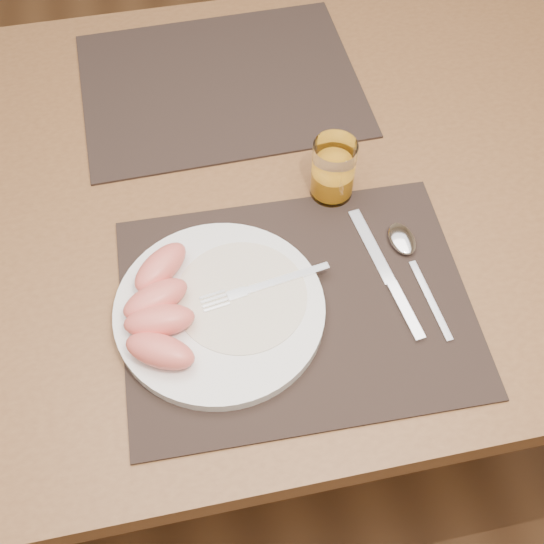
{
  "coord_description": "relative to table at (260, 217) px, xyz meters",
  "views": [
    {
      "loc": [
        -0.12,
        -0.66,
        1.51
      ],
      "look_at": [
        -0.02,
        -0.17,
        0.77
      ],
      "focal_mm": 45.0,
      "sensor_mm": 36.0,
      "label": 1
    }
  ],
  "objects": [
    {
      "name": "fork",
      "position": [
        -0.04,
        -0.2,
        0.11
      ],
      "size": [
        0.18,
        0.04,
        0.0
      ],
      "color": "silver",
      "rests_on": "plate"
    },
    {
      "name": "placemat_far",
      "position": [
        -0.02,
        0.22,
        0.09
      ],
      "size": [
        0.46,
        0.36,
        0.0
      ],
      "primitive_type": "cube",
      "rotation": [
        0.0,
        0.0,
        0.02
      ],
      "color": "black",
      "rests_on": "table"
    },
    {
      "name": "table",
      "position": [
        0.0,
        0.0,
        0.0
      ],
      "size": [
        1.4,
        0.9,
        0.75
      ],
      "color": "brown",
      "rests_on": "ground"
    },
    {
      "name": "plate_dressing",
      "position": [
        -0.06,
        -0.2,
        0.1
      ],
      "size": [
        0.17,
        0.17,
        0.0
      ],
      "color": "white",
      "rests_on": "plate"
    },
    {
      "name": "juice_glass",
      "position": [
        0.1,
        -0.04,
        0.13
      ],
      "size": [
        0.06,
        0.06,
        0.09
      ],
      "color": "white",
      "rests_on": "placemat_near"
    },
    {
      "name": "knife",
      "position": [
        0.14,
        -0.21,
        0.09
      ],
      "size": [
        0.04,
        0.22,
        0.01
      ],
      "color": "silver",
      "rests_on": "placemat_near"
    },
    {
      "name": "spoon",
      "position": [
        0.17,
        -0.17,
        0.09
      ],
      "size": [
        0.04,
        0.19,
        0.01
      ],
      "color": "silver",
      "rests_on": "placemat_near"
    },
    {
      "name": "ground",
      "position": [
        0.0,
        0.0,
        -0.67
      ],
      "size": [
        5.0,
        5.0,
        0.0
      ],
      "primitive_type": "plane",
      "color": "brown",
      "rests_on": "ground"
    },
    {
      "name": "plate",
      "position": [
        -0.09,
        -0.21,
        0.1
      ],
      "size": [
        0.27,
        0.27,
        0.02
      ],
      "primitive_type": "cylinder",
      "color": "white",
      "rests_on": "placemat_near"
    },
    {
      "name": "grapefruit_wedges",
      "position": [
        -0.17,
        -0.21,
        0.12
      ],
      "size": [
        0.11,
        0.2,
        0.04
      ],
      "color": "#E36D5C",
      "rests_on": "plate"
    },
    {
      "name": "placemat_near",
      "position": [
        0.01,
        -0.22,
        0.09
      ],
      "size": [
        0.46,
        0.36,
        0.0
      ],
      "primitive_type": "cube",
      "rotation": [
        0.0,
        0.0,
        -0.03
      ],
      "color": "black",
      "rests_on": "table"
    }
  ]
}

